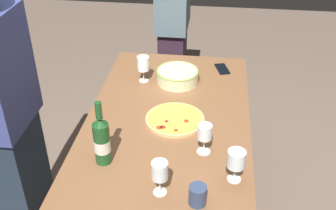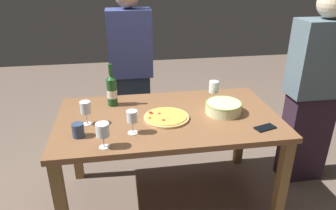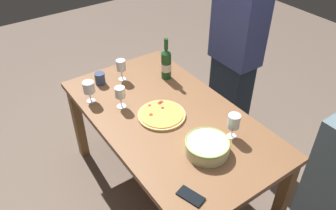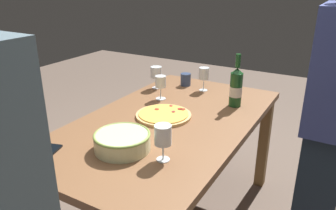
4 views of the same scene
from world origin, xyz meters
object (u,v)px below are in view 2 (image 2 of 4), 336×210
wine_glass_near_pizza (85,108)px  wine_glass_far_right (132,117)px  serving_bowl (223,107)px  cup_amber (78,130)px  wine_bottle (112,90)px  dining_table (168,127)px  pizza (166,117)px  person_host (314,92)px  wine_glass_far_left (103,131)px  cell_phone (265,128)px  wine_glass_by_bottle (214,88)px  person_guest_left (131,72)px

wine_glass_near_pizza → wine_glass_far_right: (0.30, -0.17, -0.01)m
serving_bowl → wine_glass_far_right: (-0.68, -0.20, 0.07)m
cup_amber → serving_bowl: bearing=10.7°
wine_bottle → dining_table: bearing=-33.3°
pizza → person_host: size_ratio=0.20×
wine_glass_far_left → cup_amber: (-0.16, 0.16, -0.07)m
pizza → cell_phone: size_ratio=2.25×
wine_bottle → wine_glass_far_right: size_ratio=2.08×
pizza → wine_glass_far_left: (-0.43, -0.32, 0.10)m
wine_glass_far_right → cell_phone: (0.88, -0.08, -0.11)m
cup_amber → cell_phone: cup_amber is taller
dining_table → person_host: person_host is taller
wine_glass_far_right → serving_bowl: bearing=16.6°
wine_glass_by_bottle → wine_glass_far_left: 1.02m
serving_bowl → cup_amber: (-1.03, -0.19, -0.00)m
pizza → wine_bottle: (-0.38, 0.30, 0.11)m
wine_bottle → cup_amber: (-0.22, -0.46, -0.08)m
cup_amber → person_host: person_host is taller
wine_bottle → wine_glass_near_pizza: (-0.17, -0.30, -0.00)m
dining_table → wine_glass_far_left: size_ratio=9.92×
wine_glass_far_left → wine_glass_far_right: 0.23m
wine_glass_by_bottle → person_guest_left: 0.87m
serving_bowl → wine_glass_by_bottle: size_ratio=1.58×
dining_table → wine_glass_far_right: 0.40m
wine_glass_far_right → wine_glass_far_left: bearing=-140.9°
person_host → dining_table: bearing=0.0°
wine_glass_near_pizza → person_guest_left: person_guest_left is taller
serving_bowl → person_guest_left: bearing=127.5°
wine_glass_far_left → wine_glass_far_right: (0.18, 0.15, 0.00)m
cell_phone → person_host: bearing=-73.2°
wine_bottle → wine_glass_far_right: (0.13, -0.47, -0.01)m
cell_phone → pizza: bearing=51.6°
pizza → wine_glass_far_right: size_ratio=2.03×
wine_glass_far_left → person_host: size_ratio=0.10×
cup_amber → person_host: (1.83, 0.31, 0.02)m
cup_amber → wine_glass_near_pizza: bearing=76.0°
pizza → wine_glass_near_pizza: size_ratio=1.92×
wine_glass_far_right → person_guest_left: 1.03m
wine_bottle → person_guest_left: 0.59m
person_guest_left → wine_glass_far_right: bearing=-17.6°
dining_table → cell_phone: bearing=-25.1°
wine_glass_by_bottle → dining_table: bearing=-152.7°
wine_glass_by_bottle → wine_glass_far_left: size_ratio=1.05×
wine_glass_by_bottle → pizza: bearing=-149.4°
wine_glass_by_bottle → wine_glass_far_left: (-0.85, -0.57, -0.00)m
wine_glass_near_pizza → wine_glass_far_left: wine_glass_near_pizza is taller
serving_bowl → wine_bottle: size_ratio=0.81×
pizza → wine_glass_by_bottle: 0.50m
pizza → cup_amber: (-0.59, -0.16, 0.03)m
dining_table → wine_bottle: size_ratio=4.81×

